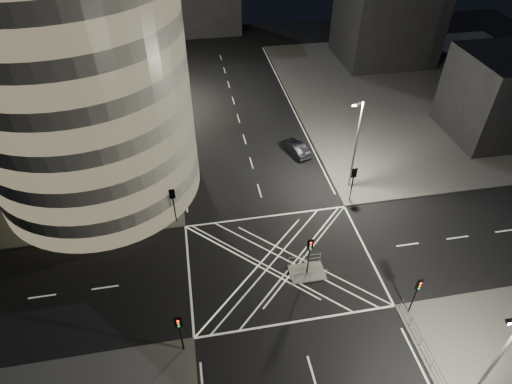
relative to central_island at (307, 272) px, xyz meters
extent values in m
plane|color=black|center=(-2.00, 1.50, -0.07)|extent=(120.00, 120.00, 0.00)
cube|color=#54514E|center=(-31.00, 28.50, 0.00)|extent=(42.00, 42.00, 0.15)
cube|color=#54514E|center=(27.00, 28.50, 0.00)|extent=(42.00, 42.00, 0.15)
cube|color=slate|center=(0.00, 0.00, 0.00)|extent=(3.00, 2.00, 0.15)
cylinder|color=gray|center=(-18.00, 15.50, 12.57)|extent=(20.00, 20.00, 25.00)
cube|color=gray|center=(-24.00, 43.50, 11.07)|extent=(24.00, 16.00, 22.00)
cube|color=black|center=(24.00, 41.50, 7.58)|extent=(14.00, 12.00, 15.00)
cube|color=black|center=(28.00, 17.50, 5.08)|extent=(10.00, 10.00, 10.00)
cylinder|color=black|center=(-12.50, 10.50, 1.94)|extent=(0.32, 0.32, 3.73)
ellipsoid|color=black|center=(-12.50, 10.50, 4.89)|extent=(3.93, 3.93, 4.52)
cylinder|color=black|center=(-12.50, 16.50, 2.06)|extent=(0.32, 0.32, 3.97)
ellipsoid|color=black|center=(-12.50, 16.50, 5.17)|extent=(4.09, 4.09, 4.70)
cylinder|color=black|center=(-12.50, 22.50, 1.67)|extent=(0.32, 0.32, 3.18)
ellipsoid|color=black|center=(-12.50, 22.50, 4.52)|extent=(4.60, 4.60, 5.29)
cylinder|color=black|center=(-12.50, 28.50, 1.73)|extent=(0.32, 0.32, 3.30)
ellipsoid|color=black|center=(-12.50, 28.50, 4.68)|extent=(4.75, 4.75, 5.46)
cylinder|color=black|center=(-12.50, 34.50, 1.46)|extent=(0.32, 0.32, 2.77)
ellipsoid|color=black|center=(-12.50, 34.50, 4.05)|extent=(4.41, 4.41, 5.07)
cylinder|color=black|center=(-10.80, 8.30, 1.57)|extent=(0.12, 0.12, 3.00)
cube|color=black|center=(-10.80, 8.30, 3.52)|extent=(0.28, 0.22, 0.90)
cube|color=black|center=(-10.80, 8.30, 3.52)|extent=(0.55, 0.04, 1.10)
cylinder|color=black|center=(-10.80, -5.30, 1.57)|extent=(0.12, 0.12, 3.00)
cube|color=black|center=(-10.80, -5.30, 3.52)|extent=(0.28, 0.22, 0.90)
cube|color=black|center=(-10.80, -5.30, 3.52)|extent=(0.55, 0.04, 1.10)
cylinder|color=black|center=(6.80, 8.30, 1.57)|extent=(0.12, 0.12, 3.00)
cube|color=black|center=(6.80, 8.30, 3.52)|extent=(0.28, 0.22, 0.90)
cube|color=black|center=(6.80, 8.30, 3.52)|extent=(0.55, 0.04, 1.10)
cylinder|color=black|center=(6.80, -5.30, 1.57)|extent=(0.12, 0.12, 3.00)
cube|color=black|center=(6.80, -5.30, 3.52)|extent=(0.28, 0.22, 0.90)
cube|color=black|center=(6.80, -5.30, 3.52)|extent=(0.55, 0.04, 1.10)
cylinder|color=black|center=(0.00, 0.00, 1.57)|extent=(0.12, 0.12, 3.00)
cube|color=black|center=(0.00, 0.00, 3.52)|extent=(0.28, 0.22, 0.90)
cube|color=black|center=(0.00, 0.00, 3.52)|extent=(0.55, 0.04, 1.10)
cylinder|color=slate|center=(-11.50, 13.50, 5.08)|extent=(0.20, 0.20, 10.00)
cylinder|color=slate|center=(-11.05, 13.50, 9.93)|extent=(0.90, 0.10, 0.10)
cube|color=slate|center=(-10.60, 13.50, 9.83)|extent=(0.50, 0.25, 0.18)
cube|color=white|center=(-10.60, 13.50, 9.72)|extent=(0.42, 0.20, 0.05)
cylinder|color=slate|center=(-11.50, 31.50, 5.08)|extent=(0.20, 0.20, 10.00)
cylinder|color=slate|center=(-11.05, 31.50, 9.93)|extent=(0.90, 0.10, 0.10)
cube|color=slate|center=(-10.60, 31.50, 9.83)|extent=(0.50, 0.25, 0.18)
cube|color=white|center=(-10.60, 31.50, 9.72)|extent=(0.42, 0.20, 0.05)
cylinder|color=slate|center=(7.50, 10.50, 5.08)|extent=(0.20, 0.20, 10.00)
cylinder|color=slate|center=(7.05, 10.50, 9.93)|extent=(0.90, 0.10, 0.10)
cube|color=slate|center=(6.60, 10.50, 9.83)|extent=(0.50, 0.25, 0.18)
cube|color=white|center=(6.60, 10.50, 9.72)|extent=(0.42, 0.20, 0.05)
cylinder|color=slate|center=(7.50, -12.50, 5.08)|extent=(0.20, 0.20, 10.00)
cube|color=slate|center=(6.60, -12.50, 9.83)|extent=(0.50, 0.25, 0.18)
cube|color=white|center=(6.60, -12.50, 9.72)|extent=(0.42, 0.20, 0.05)
cube|color=slate|center=(6.30, -10.65, 0.62)|extent=(0.06, 11.70, 1.10)
cube|color=slate|center=(0.00, -0.90, 0.62)|extent=(2.80, 0.06, 1.10)
cube|color=slate|center=(0.00, 0.90, 0.62)|extent=(2.80, 0.06, 1.10)
imported|color=black|center=(3.47, 17.47, 0.65)|extent=(2.75, 4.64, 1.45)
camera|label=1|loc=(-8.51, -22.35, 29.13)|focal=30.00mm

